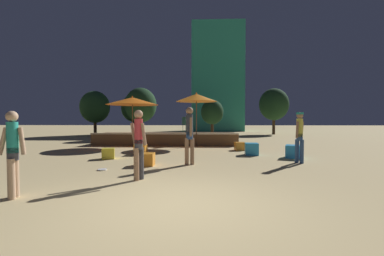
# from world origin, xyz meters

# --- Properties ---
(ground_plane) EXTENTS (120.00, 120.00, 0.00)m
(ground_plane) POSITION_xyz_m (0.00, 0.00, 0.00)
(ground_plane) COLOR tan
(wooden_deck) EXTENTS (8.24, 2.40, 0.72)m
(wooden_deck) POSITION_xyz_m (-1.66, 10.86, 0.32)
(wooden_deck) COLOR brown
(wooden_deck) RESTS_ON ground
(patio_umbrella_0) EXTENTS (2.22, 2.22, 2.95)m
(patio_umbrella_0) POSITION_xyz_m (0.14, 9.60, 2.66)
(patio_umbrella_0) COLOR brown
(patio_umbrella_0) RESTS_ON ground
(patio_umbrella_1) EXTENTS (2.82, 2.82, 2.76)m
(patio_umbrella_1) POSITION_xyz_m (-3.35, 9.48, 2.48)
(patio_umbrella_1) COLOR brown
(patio_umbrella_1) RESTS_ON ground
(cube_seat_0) EXTENTS (0.56, 0.56, 0.49)m
(cube_seat_0) POSITION_xyz_m (2.51, 6.32, 0.25)
(cube_seat_0) COLOR #2D9EDB
(cube_seat_0) RESTS_ON ground
(cube_seat_1) EXTENTS (0.52, 0.52, 0.39)m
(cube_seat_1) POSITION_xyz_m (-1.34, 3.73, 0.20)
(cube_seat_1) COLOR orange
(cube_seat_1) RESTS_ON ground
(cube_seat_2) EXTENTS (0.82, 0.82, 0.49)m
(cube_seat_2) POSITION_xyz_m (4.00, 5.56, 0.24)
(cube_seat_2) COLOR #2D9EDB
(cube_seat_2) RESTS_ON ground
(cube_seat_3) EXTENTS (0.49, 0.49, 0.42)m
(cube_seat_3) POSITION_xyz_m (-2.12, 6.24, 0.21)
(cube_seat_3) COLOR orange
(cube_seat_3) RESTS_ON ground
(cube_seat_4) EXTENTS (0.50, 0.50, 0.38)m
(cube_seat_4) POSITION_xyz_m (2.26, 7.93, 0.19)
(cube_seat_4) COLOR orange
(cube_seat_4) RESTS_ON ground
(cube_seat_5) EXTENTS (0.55, 0.55, 0.39)m
(cube_seat_5) POSITION_xyz_m (-3.07, 5.07, 0.20)
(cube_seat_5) COLOR yellow
(cube_seat_5) RESTS_ON ground
(person_0) EXTENTS (0.49, 0.28, 1.64)m
(person_0) POSITION_xyz_m (-3.07, 0.24, 0.87)
(person_0) COLOR tan
(person_0) RESTS_ON ground
(person_1) EXTENTS (0.48, 0.32, 1.71)m
(person_1) POSITION_xyz_m (-1.08, 1.78, 0.92)
(person_1) COLOR #3F3F47
(person_1) RESTS_ON ground
(person_3) EXTENTS (0.40, 0.38, 1.72)m
(person_3) POSITION_xyz_m (3.75, 4.39, 0.97)
(person_3) COLOR #2D4C7F
(person_3) RESTS_ON ground
(person_4) EXTENTS (0.31, 0.48, 1.88)m
(person_4) POSITION_xyz_m (0.05, 3.93, 1.05)
(person_4) COLOR #997051
(person_4) RESTS_ON ground
(bistro_chair_0) EXTENTS (0.42, 0.42, 0.90)m
(bistro_chair_0) POSITION_xyz_m (-3.32, 10.59, 1.26)
(bistro_chair_0) COLOR #1E4C47
(bistro_chair_0) RESTS_ON wooden_deck
(bistro_chair_1) EXTENTS (0.48, 0.48, 0.90)m
(bistro_chair_1) POSITION_xyz_m (-0.52, 10.26, 1.26)
(bistro_chair_1) COLOR #1E4C47
(bistro_chair_1) RESTS_ON wooden_deck
(frisbee_disc) EXTENTS (0.26, 0.26, 0.03)m
(frisbee_disc) POSITION_xyz_m (-2.44, 2.91, 0.02)
(frisbee_disc) COLOR white
(frisbee_disc) RESTS_ON ground
(background_tree_0) EXTENTS (2.42, 2.42, 3.91)m
(background_tree_0) POSITION_xyz_m (-4.28, 15.21, 2.56)
(background_tree_0) COLOR #3D2B1C
(background_tree_0) RESTS_ON ground
(background_tree_1) EXTENTS (2.70, 2.70, 4.12)m
(background_tree_1) POSITION_xyz_m (-9.54, 19.16, 2.63)
(background_tree_1) COLOR #3D2B1C
(background_tree_1) RESTS_ON ground
(background_tree_2) EXTENTS (2.06, 2.06, 3.28)m
(background_tree_2) POSITION_xyz_m (1.37, 19.17, 2.13)
(background_tree_2) COLOR #3D2B1C
(background_tree_2) RESTS_ON ground
(background_tree_3) EXTENTS (2.57, 2.57, 4.04)m
(background_tree_3) POSITION_xyz_m (-6.54, 21.65, 2.62)
(background_tree_3) COLOR #3D2B1C
(background_tree_3) RESTS_ON ground
(background_tree_4) EXTENTS (2.85, 2.85, 4.53)m
(background_tree_4) POSITION_xyz_m (7.52, 21.23, 2.95)
(background_tree_4) COLOR #3D2B1C
(background_tree_4) RESTS_ON ground
(distant_building) EXTENTS (6.49, 3.88, 13.54)m
(distant_building) POSITION_xyz_m (2.39, 28.87, 6.77)
(distant_building) COLOR teal
(distant_building) RESTS_ON ground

